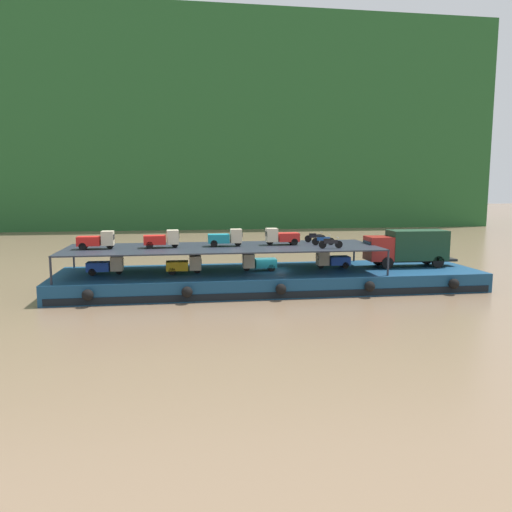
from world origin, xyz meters
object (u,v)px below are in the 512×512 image
at_px(mini_truck_upper_bow, 282,236).
at_px(covered_lorry, 408,247).
at_px(mini_truck_upper_fore, 226,238).
at_px(cargo_barge, 270,279).
at_px(motorcycle_upper_centre, 323,240).
at_px(mini_truck_lower_stern, 106,266).
at_px(mini_truck_lower_mid, 259,262).
at_px(motorcycle_upper_port, 330,243).
at_px(mini_truck_upper_mid, 162,239).
at_px(mini_truck_lower_aft, 184,265).
at_px(mini_truck_lower_fore, 332,260).
at_px(motorcycle_upper_stbd, 315,237).
at_px(mini_truck_upper_stern, 96,240).

bearing_deg(mini_truck_upper_bow, covered_lorry, -2.35).
bearing_deg(covered_lorry, mini_truck_upper_fore, 179.51).
distance_m(cargo_barge, motorcycle_upper_centre, 5.44).
bearing_deg(mini_truck_lower_stern, mini_truck_lower_mid, -0.40).
xyz_separation_m(mini_truck_lower_mid, motorcycle_upper_port, (5.29, -2.26, 1.74)).
height_order(mini_truck_upper_bow, motorcycle_upper_port, mini_truck_upper_bow).
xyz_separation_m(mini_truck_upper_fore, motorcycle_upper_port, (7.92, -2.68, -0.26)).
distance_m(mini_truck_lower_mid, mini_truck_upper_mid, 7.92).
xyz_separation_m(mini_truck_lower_aft, motorcycle_upper_centre, (11.32, 0.50, 1.74)).
xyz_separation_m(mini_truck_upper_mid, motorcycle_upper_port, (12.95, -2.41, -0.26)).
bearing_deg(mini_truck_lower_fore, covered_lorry, -1.30).
height_order(mini_truck_upper_mid, mini_truck_upper_bow, same).
bearing_deg(mini_truck_lower_aft, motorcycle_upper_stbd, 14.05).
bearing_deg(mini_truck_upper_stern, motorcycle_upper_port, -7.27).
bearing_deg(mini_truck_lower_fore, cargo_barge, -175.62).
bearing_deg(mini_truck_lower_mid, mini_truck_upper_bow, 19.97).
distance_m(mini_truck_upper_fore, motorcycle_upper_port, 8.36).
xyz_separation_m(mini_truck_upper_stern, mini_truck_upper_fore, (9.98, 0.40, 0.00)).
xyz_separation_m(cargo_barge, mini_truck_upper_stern, (-13.55, -0.01, 3.44)).
xyz_separation_m(mini_truck_lower_stern, motorcycle_upper_port, (17.28, -2.35, 1.74)).
height_order(cargo_barge, motorcycle_upper_port, motorcycle_upper_port).
xyz_separation_m(mini_truck_lower_aft, mini_truck_upper_bow, (7.98, 1.17, 2.00)).
bearing_deg(mini_truck_lower_aft, mini_truck_upper_bow, 8.36).
height_order(cargo_barge, motorcycle_upper_stbd, motorcycle_upper_stbd).
xyz_separation_m(cargo_barge, mini_truck_upper_bow, (1.08, 0.71, 3.44)).
bearing_deg(mini_truck_lower_stern, covered_lorry, 0.47).
height_order(mini_truck_lower_mid, mini_truck_upper_bow, mini_truck_upper_bow).
relative_size(covered_lorry, mini_truck_lower_aft, 2.87).
bearing_deg(mini_truck_lower_aft, mini_truck_upper_stern, 176.07).
bearing_deg(motorcycle_upper_centre, mini_truck_lower_mid, -179.34).
bearing_deg(covered_lorry, mini_truck_upper_stern, -179.40).
bearing_deg(mini_truck_lower_fore, mini_truck_upper_stern, -178.73).
relative_size(covered_lorry, motorcycle_upper_port, 4.15).
distance_m(mini_truck_lower_stern, mini_truck_lower_mid, 12.00).
distance_m(mini_truck_upper_stern, mini_truck_upper_mid, 4.95).
bearing_deg(motorcycle_upper_centre, motorcycle_upper_stbd, 90.81).
height_order(mini_truck_lower_stern, mini_truck_upper_stern, mini_truck_upper_stern).
bearing_deg(mini_truck_upper_fore, covered_lorry, -0.49).
bearing_deg(covered_lorry, mini_truck_lower_aft, -177.80).
relative_size(mini_truck_lower_fore, motorcycle_upper_centre, 1.45).
bearing_deg(mini_truck_upper_mid, motorcycle_upper_port, -10.53).
height_order(mini_truck_lower_fore, mini_truck_upper_stern, mini_truck_upper_stern).
bearing_deg(motorcycle_upper_stbd, mini_truck_lower_mid, -155.86).
xyz_separation_m(mini_truck_lower_mid, mini_truck_lower_fore, (6.31, 0.44, 0.00)).
relative_size(covered_lorry, mini_truck_lower_mid, 2.86).
distance_m(mini_truck_upper_mid, motorcycle_upper_port, 13.17).
xyz_separation_m(covered_lorry, mini_truck_lower_fore, (-6.61, 0.15, -1.00)).
distance_m(covered_lorry, mini_truck_lower_stern, 24.94).
bearing_deg(motorcycle_upper_centre, cargo_barge, -179.54).
height_order(covered_lorry, mini_truck_lower_aft, covered_lorry).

